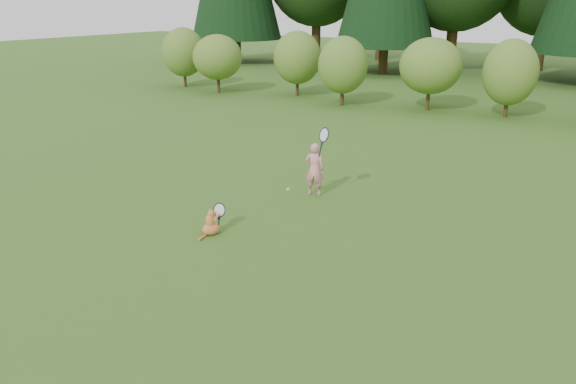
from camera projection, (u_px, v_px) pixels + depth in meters
The scene contains 5 objects.
ground at pixel (254, 241), 9.67m from camera, with size 100.00×100.00×0.00m, color #315919.
shrub_row at pixel (465, 76), 19.69m from camera, with size 28.00×3.00×2.80m, color #5A7725, non-canonical shape.
child at pixel (315, 168), 11.79m from camera, with size 0.68×0.48×1.69m.
cat at pixel (211, 221), 9.91m from camera, with size 0.41×0.67×0.63m.
tennis_ball at pixel (288, 189), 9.98m from camera, with size 0.06×0.06×0.06m.
Camera 1 is at (5.15, -7.25, 3.95)m, focal length 35.00 mm.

